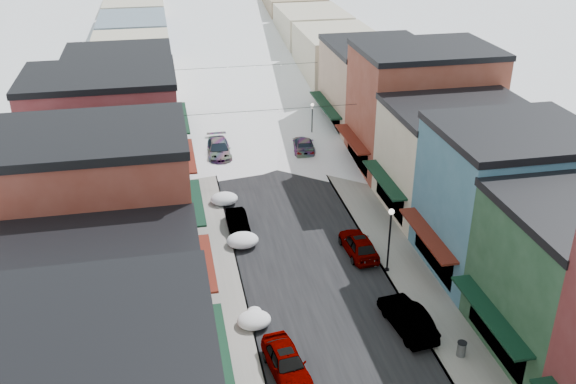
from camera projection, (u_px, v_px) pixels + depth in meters
name	position (u px, v px, depth m)	size (l,w,h in m)	color
road	(241.00, 105.00, 77.93)	(10.00, 160.00, 0.01)	black
sidewalk_left	(187.00, 108.00, 76.73)	(3.20, 160.00, 0.15)	gray
sidewalk_right	(294.00, 102.00, 79.07)	(3.20, 160.00, 0.15)	gray
curb_left	(200.00, 108.00, 77.01)	(0.10, 160.00, 0.15)	slate
curb_right	(282.00, 102.00, 78.79)	(0.10, 160.00, 0.15)	slate
bldg_l_cream	(102.00, 334.00, 31.76)	(11.30, 8.20, 9.50)	beige
bldg_l_brick_near	(98.00, 230.00, 38.04)	(12.30, 8.20, 12.50)	maroon
bldg_l_grayblue	(116.00, 193.00, 46.37)	(11.30, 9.20, 9.00)	slate
bldg_l_brick_far	(106.00, 137.00, 53.65)	(13.30, 9.20, 11.00)	maroon
bldg_l_tan	(123.00, 104.00, 62.84)	(11.30, 11.20, 10.00)	tan
bldg_r_blue	(507.00, 200.00, 43.68)	(11.30, 9.20, 10.50)	#396881
bldg_r_cream	(456.00, 159.00, 52.00)	(12.30, 9.20, 9.00)	beige
bldg_r_brick_far	(421.00, 108.00, 59.44)	(13.30, 9.20, 11.50)	brown
bldg_r_tan	(376.00, 88.00, 68.49)	(11.30, 11.20, 9.50)	tan
distant_blocks	(220.00, 32.00, 96.36)	(34.00, 55.00, 8.00)	gray
overhead_cables	(256.00, 86.00, 64.20)	(16.40, 15.04, 0.04)	black
car_silver_sedan	(287.00, 362.00, 35.70)	(1.91, 4.74, 1.61)	#A6A9AE
car_dark_hatch	(238.00, 222.00, 50.41)	(1.41, 4.06, 1.34)	black
car_silver_wagon	(219.00, 149.00, 63.35)	(2.30, 5.65, 1.64)	#AAAEB2
car_green_sedan	(407.00, 318.00, 39.25)	(1.75, 5.03, 1.66)	black
car_gray_suv	(359.00, 244.00, 47.07)	(1.92, 4.77, 1.63)	#94969C
car_black_sedan	(303.00, 145.00, 64.54)	(2.12, 5.21, 1.51)	black
car_lane_silver	(246.00, 125.00, 69.59)	(1.89, 4.71, 1.60)	#AEB0B6
car_lane_white	(240.00, 70.00, 89.52)	(2.26, 4.90, 1.36)	silver
trash_can	(461.00, 349.00, 36.99)	(0.55, 0.55, 0.94)	#5A5C5F
streetlamp_near	(390.00, 232.00, 43.84)	(0.41, 0.41, 4.88)	black
streetlamp_far	(312.00, 117.00, 66.09)	(0.34, 0.34, 4.11)	black
snow_pile_near	(254.00, 319.00, 39.75)	(2.13, 2.51, 0.90)	white
snow_pile_mid	(243.00, 240.00, 48.30)	(2.42, 2.69, 1.02)	white
snow_pile_far	(224.00, 198.00, 54.51)	(2.32, 2.63, 0.98)	white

